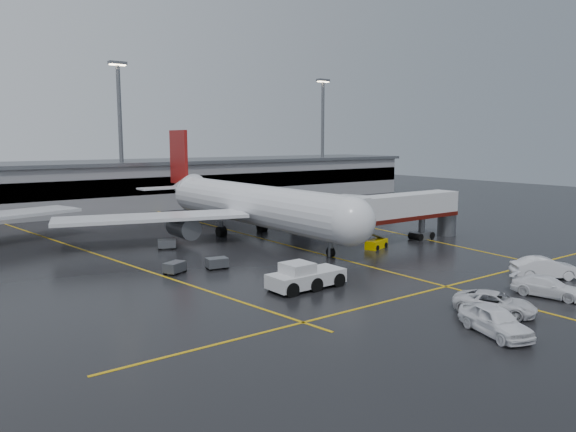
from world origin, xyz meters
TOP-DOWN VIEW (x-y plane):
  - ground at (0.00, 0.00)m, footprint 220.00×220.00m
  - apron_line_centre at (0.00, 0.00)m, footprint 0.25×90.00m
  - apron_line_stop at (0.00, -22.00)m, footprint 60.00×0.25m
  - apron_line_left at (-20.00, 10.00)m, footprint 9.99×69.35m
  - apron_line_right at (18.00, 10.00)m, footprint 7.57×69.64m
  - terminal at (0.00, 47.93)m, footprint 122.00×19.00m
  - light_mast_mid at (-5.00, 42.00)m, footprint 3.00×1.20m
  - light_mast_right at (40.00, 42.00)m, footprint 3.00×1.20m
  - main_airliner at (0.00, 9.70)m, footprint 48.80×45.60m
  - jet_bridge at (11.87, -6.00)m, footprint 19.90×3.40m
  - pushback_tractor at (-10.14, -15.33)m, footprint 6.86×3.05m
  - belt_loader at (7.23, -6.72)m, footprint 3.51×2.31m
  - service_van_a at (-3.22, -28.69)m, footprint 4.63×6.27m
  - service_van_b at (4.05, -28.72)m, footprint 3.53×5.89m
  - service_van_c at (9.54, -25.54)m, footprint 5.78×5.18m
  - service_van_d at (-7.01, -31.16)m, footprint 3.83×5.92m
  - baggage_cart_a at (-12.61, -4.75)m, footprint 2.18×1.61m
  - baggage_cart_b at (-16.69, -4.02)m, footprint 2.37×2.06m
  - baggage_cart_c at (-12.48, 7.22)m, footprint 2.35×1.97m

SIDE VIEW (x-z plane):
  - ground at x=0.00m, z-range 0.00..0.00m
  - apron_line_centre at x=0.00m, z-range 0.00..0.02m
  - apron_line_stop at x=0.00m, z-range 0.00..0.02m
  - apron_line_left at x=-20.00m, z-range 0.00..0.02m
  - apron_line_right at x=18.00m, z-range 0.00..0.02m
  - belt_loader at x=7.23m, z-range -0.52..1.54m
  - baggage_cart_a at x=-12.61m, z-range 0.07..1.19m
  - baggage_cart_b at x=-16.69m, z-range 0.07..1.19m
  - baggage_cart_c at x=-12.48m, z-range 0.07..1.19m
  - service_van_a at x=-3.22m, z-range 0.00..1.58m
  - service_van_b at x=4.05m, z-range 0.00..1.60m
  - service_van_d at x=-7.01m, z-range 0.00..1.88m
  - service_van_c at x=9.54m, z-range 0.00..1.91m
  - pushback_tractor at x=-10.14m, z-range -0.25..2.18m
  - jet_bridge at x=11.87m, z-range 0.91..6.96m
  - main_airliner at x=0.00m, z-range -2.84..11.26m
  - terminal at x=0.00m, z-range 0.02..8.62m
  - light_mast_mid at x=-5.00m, z-range 1.75..27.20m
  - light_mast_right at x=40.00m, z-range 1.75..27.20m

